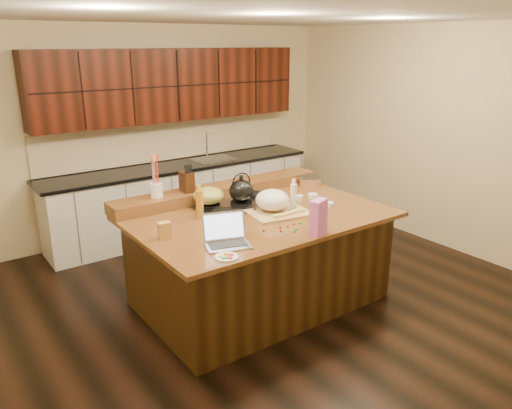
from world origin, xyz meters
TOP-DOWN VIEW (x-y plane):
  - room at (0.00, 0.00)m, footprint 5.52×5.02m
  - island at (0.00, 0.00)m, footprint 2.40×1.60m
  - back_ledge at (0.00, 0.70)m, footprint 2.40×0.30m
  - cooktop at (0.00, 0.30)m, footprint 0.92×0.52m
  - back_counter at (0.30, 2.23)m, footprint 3.70×0.66m
  - kettle at (0.00, 0.30)m, footprint 0.31×0.31m
  - green_bowl at (-0.30, 0.43)m, footprint 0.40×0.40m
  - laptop at (-0.65, -0.44)m, footprint 0.42×0.38m
  - oil_bottle at (-0.52, 0.21)m, footprint 0.08×0.08m
  - vinegar_bottle at (0.37, -0.06)m, footprint 0.07×0.07m
  - wooden_tray at (0.13, -0.06)m, footprint 0.62×0.49m
  - ramekin_a at (0.75, 0.08)m, footprint 0.10×0.10m
  - ramekin_b at (0.69, -0.23)m, footprint 0.13×0.13m
  - ramekin_c at (0.59, 0.12)m, footprint 0.11×0.11m
  - strainer_bowl at (1.03, 0.43)m, footprint 0.27×0.27m
  - kitchen_timer at (0.71, -0.16)m, footprint 0.09×0.09m
  - pink_bag at (0.09, -0.72)m, footprint 0.19×0.14m
  - candy_plate at (-0.79, -0.68)m, footprint 0.24×0.24m
  - package_box at (-1.00, -0.04)m, footprint 0.11×0.08m
  - utensil_crock at (-0.72, 0.70)m, footprint 0.16×0.16m
  - knife_block at (-0.39, 0.70)m, footprint 0.11×0.17m
  - gumdrop_0 at (-0.01, -0.44)m, footprint 0.02×0.02m
  - gumdrop_1 at (0.15, -0.43)m, footprint 0.02×0.02m
  - gumdrop_2 at (0.08, -0.42)m, footprint 0.02×0.02m
  - gumdrop_3 at (0.01, -0.54)m, footprint 0.02×0.02m
  - gumdrop_4 at (-0.24, -0.40)m, footprint 0.02×0.02m
  - gumdrop_5 at (0.14, -0.44)m, footprint 0.02×0.02m
  - gumdrop_6 at (-0.07, -0.42)m, footprint 0.02×0.02m
  - gumdrop_7 at (-0.05, -0.57)m, footprint 0.02×0.02m
  - gumdrop_8 at (-0.13, -0.50)m, footprint 0.02×0.02m
  - gumdrop_9 at (0.14, -0.57)m, footprint 0.02×0.02m

SIDE VIEW (x-z plane):
  - island at x=0.00m, z-range 0.00..0.92m
  - candy_plate at x=-0.79m, z-range 0.92..0.93m
  - gumdrop_0 at x=-0.01m, z-range 0.92..0.94m
  - gumdrop_1 at x=0.15m, z-range 0.92..0.94m
  - gumdrop_2 at x=0.08m, z-range 0.92..0.94m
  - gumdrop_3 at x=0.01m, z-range 0.92..0.94m
  - gumdrop_4 at x=-0.24m, z-range 0.92..0.94m
  - gumdrop_5 at x=0.14m, z-range 0.92..0.94m
  - gumdrop_6 at x=-0.07m, z-range 0.92..0.94m
  - gumdrop_7 at x=-0.05m, z-range 0.92..0.94m
  - gumdrop_8 at x=-0.13m, z-range 0.92..0.94m
  - gumdrop_9 at x=0.14m, z-range 0.92..0.94m
  - cooktop at x=0.00m, z-range 0.91..0.96m
  - ramekin_a at x=0.75m, z-range 0.92..0.96m
  - ramekin_b at x=0.69m, z-range 0.92..0.96m
  - ramekin_c at x=0.59m, z-range 0.92..0.96m
  - kitchen_timer at x=0.71m, z-range 0.92..0.99m
  - strainer_bowl at x=1.03m, z-range 0.92..1.01m
  - back_ledge at x=0.00m, z-range 0.92..1.04m
  - back_counter at x=0.30m, z-range -0.22..2.18m
  - laptop at x=-0.65m, z-range 0.86..1.11m
  - package_box at x=-1.00m, z-range 0.92..1.06m
  - wooden_tray at x=0.13m, z-range 0.91..1.13m
  - vinegar_bottle at x=0.37m, z-range 0.92..1.17m
  - green_bowl at x=-0.30m, z-range 0.97..1.13m
  - oil_bottle at x=-0.52m, z-range 0.92..1.19m
  - pink_bag at x=0.09m, z-range 0.92..1.23m
  - kettle at x=0.00m, z-range 0.97..1.19m
  - utensil_crock at x=-0.72m, z-range 1.04..1.18m
  - knife_block at x=-0.39m, z-range 1.04..1.24m
  - room at x=0.00m, z-range -0.01..2.71m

